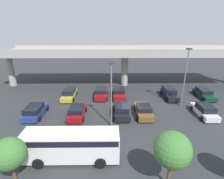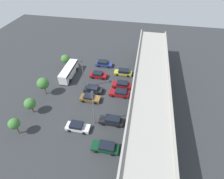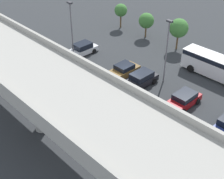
# 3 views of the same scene
# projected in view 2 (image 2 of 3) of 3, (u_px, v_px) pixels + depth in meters

# --- Properties ---
(ground_plane) EXTENTS (95.35, 95.35, 0.00)m
(ground_plane) POSITION_uv_depth(u_px,v_px,m) (96.00, 96.00, 40.89)
(ground_plane) COLOR #2D3033
(highway_overpass) EXTENTS (45.79, 7.10, 7.50)m
(highway_overpass) POSITION_uv_depth(u_px,v_px,m) (151.00, 82.00, 35.08)
(highway_overpass) COLOR #9E9B93
(highway_overpass) RESTS_ON ground_plane
(parked_car_0) EXTENTS (2.25, 4.63, 1.55)m
(parked_car_0) POSITION_uv_depth(u_px,v_px,m) (104.00, 63.00, 49.83)
(parked_car_0) COLOR navy
(parked_car_0) RESTS_ON ground_plane
(parked_car_1) EXTENTS (2.10, 4.71, 1.56)m
(parked_car_1) POSITION_uv_depth(u_px,v_px,m) (123.00, 72.00, 46.69)
(parked_car_1) COLOR gold
(parked_car_1) RESTS_ON ground_plane
(parked_car_2) EXTENTS (2.16, 4.35, 1.48)m
(parked_car_2) POSITION_uv_depth(u_px,v_px,m) (98.00, 75.00, 45.85)
(parked_car_2) COLOR maroon
(parked_car_2) RESTS_ON ground_plane
(parked_car_3) EXTENTS (2.19, 4.54, 1.52)m
(parked_car_3) POSITION_uv_depth(u_px,v_px,m) (122.00, 85.00, 42.82)
(parked_car_3) COLOR maroon
(parked_car_3) RESTS_ON ground_plane
(parked_car_4) EXTENTS (2.18, 4.58, 1.47)m
(parked_car_4) POSITION_uv_depth(u_px,v_px,m) (120.00, 93.00, 40.65)
(parked_car_4) COLOR maroon
(parked_car_4) RESTS_ON ground_plane
(parked_car_5) EXTENTS (2.17, 4.52, 1.51)m
(parked_car_5) POSITION_uv_depth(u_px,v_px,m) (90.00, 98.00, 39.41)
(parked_car_5) COLOR brown
(parked_car_5) RESTS_ON ground_plane
(parked_car_6) EXTENTS (2.02, 4.79, 1.64)m
(parked_car_6) POSITION_uv_depth(u_px,v_px,m) (112.00, 120.00, 34.55)
(parked_car_6) COLOR black
(parked_car_6) RESTS_ON ground_plane
(parked_car_7) EXTENTS (2.11, 4.68, 1.58)m
(parked_car_7) POSITION_uv_depth(u_px,v_px,m) (77.00, 127.00, 33.50)
(parked_car_7) COLOR silver
(parked_car_7) RESTS_ON ground_plane
(parked_car_8) EXTENTS (2.18, 4.77, 1.43)m
(parked_car_8) POSITION_uv_depth(u_px,v_px,m) (106.00, 147.00, 30.34)
(parked_car_8) COLOR #0C381E
(parked_car_8) RESTS_ON ground_plane
(parked_car_9) EXTENTS (2.15, 4.41, 1.62)m
(parked_car_9) POSITION_uv_depth(u_px,v_px,m) (93.00, 89.00, 41.49)
(parked_car_9) COLOR black
(parked_car_9) RESTS_ON ground_plane
(shuttle_bus) EXTENTS (8.37, 2.56, 2.68)m
(shuttle_bus) POSITION_uv_depth(u_px,v_px,m) (69.00, 71.00, 45.67)
(shuttle_bus) COLOR white
(shuttle_bus) RESTS_ON ground_plane
(lamp_post_near_aisle) EXTENTS (0.70, 0.35, 8.47)m
(lamp_post_near_aisle) POSITION_uv_depth(u_px,v_px,m) (93.00, 107.00, 31.72)
(lamp_post_near_aisle) COLOR slate
(lamp_post_near_aisle) RESTS_ON ground_plane
(lamp_post_mid_lot) EXTENTS (0.70, 0.35, 7.71)m
(lamp_post_mid_lot) POSITION_uv_depth(u_px,v_px,m) (83.00, 72.00, 40.35)
(lamp_post_mid_lot) COLOR slate
(lamp_post_mid_lot) RESTS_ON ground_plane
(tree_front_left) EXTENTS (2.41, 2.41, 3.77)m
(tree_front_left) POSITION_uv_depth(u_px,v_px,m) (65.00, 59.00, 48.23)
(tree_front_left) COLOR brown
(tree_front_left) RESTS_ON ground_plane
(tree_front_centre) EXTENTS (2.64, 2.64, 4.52)m
(tree_front_centre) POSITION_uv_depth(u_px,v_px,m) (43.00, 83.00, 39.37)
(tree_front_centre) COLOR brown
(tree_front_centre) RESTS_ON ground_plane
(tree_front_right) EXTENTS (2.32, 2.32, 3.80)m
(tree_front_right) POSITION_uv_depth(u_px,v_px,m) (30.00, 104.00, 35.45)
(tree_front_right) COLOR brown
(tree_front_right) RESTS_ON ground_plane
(tree_front_far_right) EXTENTS (2.04, 2.04, 3.93)m
(tree_front_far_right) POSITION_uv_depth(u_px,v_px,m) (14.00, 124.00, 31.36)
(tree_front_far_right) COLOR brown
(tree_front_far_right) RESTS_ON ground_plane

